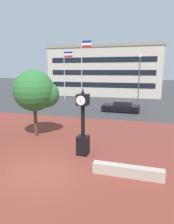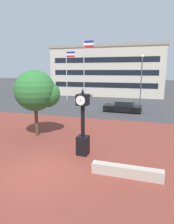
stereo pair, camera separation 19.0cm
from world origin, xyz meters
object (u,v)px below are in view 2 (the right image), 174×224
(civic_building, at_px, (110,71))
(street_clock, at_px, (83,128))
(street_lamp_post, at_px, (141,76))
(flagpole_secondary, at_px, (85,66))
(plaza_tree, at_px, (38,92))
(car_street_near, at_px, (123,107))
(flagpole_primary, at_px, (67,72))

(civic_building, bearing_deg, street_clock, -82.20)
(street_lamp_post, bearing_deg, street_clock, -98.44)
(civic_building, bearing_deg, flagpole_secondary, -97.94)
(plaza_tree, bearing_deg, car_street_near, 64.79)
(car_street_near, xyz_separation_m, civic_building, (-5.00, 18.15, 4.04))
(plaza_tree, height_order, civic_building, civic_building)
(civic_building, bearing_deg, plaza_tree, -89.81)
(street_lamp_post, bearing_deg, civic_building, 115.59)
(flagpole_primary, bearing_deg, plaza_tree, -74.80)
(plaza_tree, relative_size, flagpole_primary, 0.61)
(street_clock, distance_m, car_street_near, 12.85)
(street_clock, xyz_separation_m, plaza_tree, (-4.15, 2.36, 1.68))
(flagpole_secondary, bearing_deg, civic_building, 82.06)
(street_clock, relative_size, flagpole_secondary, 0.41)
(car_street_near, relative_size, civic_building, 0.21)
(plaza_tree, distance_m, civic_building, 28.61)
(street_lamp_post, bearing_deg, flagpole_primary, 168.25)
(street_clock, bearing_deg, car_street_near, 90.63)
(plaza_tree, xyz_separation_m, car_street_near, (4.91, 10.43, -2.69))
(car_street_near, distance_m, civic_building, 19.25)
(plaza_tree, xyz_separation_m, civic_building, (-0.09, 28.58, 1.35))
(street_clock, height_order, civic_building, civic_building)
(car_street_near, height_order, flagpole_secondary, flagpole_secondary)
(flagpole_primary, xyz_separation_m, flagpole_secondary, (2.85, 0.00, 0.91))
(plaza_tree, height_order, flagpole_secondary, flagpole_secondary)
(street_clock, relative_size, street_lamp_post, 0.57)
(street_clock, xyz_separation_m, street_lamp_post, (2.50, 16.87, 2.49))
(street_clock, height_order, plaza_tree, plaza_tree)
(street_clock, relative_size, car_street_near, 0.88)
(flagpole_primary, relative_size, flagpole_secondary, 0.84)
(flagpole_secondary, bearing_deg, flagpole_primary, -180.00)
(civic_building, bearing_deg, street_lamp_post, -64.41)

